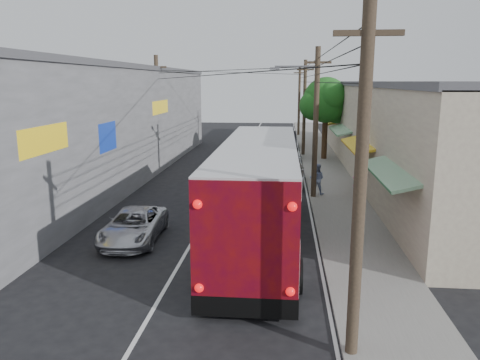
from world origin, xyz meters
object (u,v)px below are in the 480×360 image
object	(u,v)px
parked_car_mid	(287,150)
jeepney	(134,226)
pedestrian_far	(317,179)
pedestrian_near	(357,182)
parked_suv	(287,173)
parked_car_far	(287,140)
coach_bus	(259,190)

from	to	relation	value
parked_car_mid	jeepney	bearing A→B (deg)	-109.07
pedestrian_far	pedestrian_near	bearing A→B (deg)	-164.25
parked_suv	parked_car_far	size ratio (longest dim) A/B	1.06
jeepney	parked_car_far	size ratio (longest dim) A/B	0.94
parked_suv	pedestrian_far	world-z (taller)	pedestrian_far
parked_suv	parked_car_far	xyz separation A→B (m)	(0.04, 16.29, 0.05)
coach_bus	pedestrian_near	distance (m)	9.12
parked_suv	coach_bus	bearing A→B (deg)	-93.87
parked_car_mid	pedestrian_near	distance (m)	12.99
jeepney	pedestrian_near	world-z (taller)	pedestrian_near
parked_suv	pedestrian_far	size ratio (longest dim) A/B	2.95
coach_bus	pedestrian_near	bearing A→B (deg)	56.35
jeepney	parked_car_mid	xyz separation A→B (m)	(6.15, 20.61, 0.12)
pedestrian_near	pedestrian_far	size ratio (longest dim) A/B	0.88
pedestrian_near	parked_car_far	bearing A→B (deg)	-95.56
pedestrian_near	pedestrian_far	xyz separation A→B (m)	(-2.20, -0.03, 0.11)
parked_car_mid	pedestrian_far	world-z (taller)	pedestrian_far
jeepney	parked_car_far	distance (m)	28.09
parked_car_mid	parked_car_far	xyz separation A→B (m)	(0.04, 6.78, 0.04)
parked_car_far	pedestrian_near	world-z (taller)	pedestrian_near
jeepney	parked_car_far	bearing A→B (deg)	74.75
parked_car_mid	pedestrian_far	bearing A→B (deg)	-85.14
parked_car_far	pedestrian_near	bearing A→B (deg)	-80.66
pedestrian_near	pedestrian_far	bearing A→B (deg)	-15.74
coach_bus	parked_suv	xyz separation A→B (m)	(1.20, 10.45, -1.30)
jeepney	parked_car_far	xyz separation A→B (m)	(6.18, 27.40, 0.16)
jeepney	parked_suv	bearing A→B (deg)	58.50
coach_bus	pedestrian_far	bearing A→B (deg)	69.44
parked_suv	pedestrian_far	bearing A→B (deg)	-58.84
parked_suv	parked_car_mid	xyz separation A→B (m)	(0.00, 9.51, 0.01)
coach_bus	parked_car_far	size ratio (longest dim) A/B	2.87
pedestrian_far	parked_car_mid	bearing A→B (deg)	-67.84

